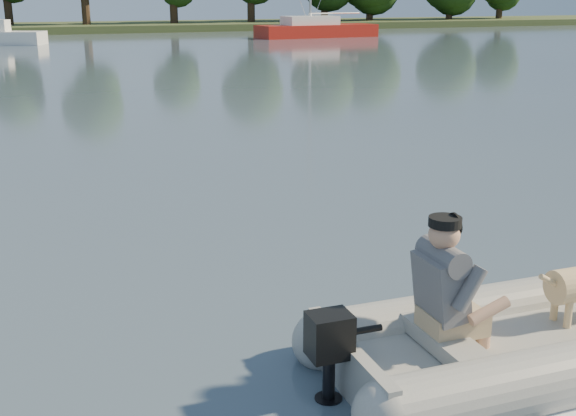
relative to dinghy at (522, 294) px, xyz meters
name	(u,v)px	position (x,y,z in m)	size (l,w,h in m)	color
water	(398,360)	(-0.95, 0.39, -0.64)	(160.00, 160.00, 0.00)	slate
shore_bank	(40,29)	(-0.95, 62.39, -0.39)	(160.00, 12.00, 0.70)	#47512D
dinghy	(522,294)	(0.00, 0.00, 0.00)	(4.68, 2.85, 1.48)	gray
man	(444,282)	(-0.75, 0.07, 0.19)	(0.78, 0.67, 1.15)	#5E5D62
outboard_motor	(329,361)	(-1.78, 0.02, -0.30)	(0.44, 0.31, 0.84)	black
motorboat	(2,28)	(-4.01, 45.72, 0.39)	(5.33, 2.05, 2.26)	white
sailboat	(316,30)	(17.74, 46.09, -0.09)	(9.30, 3.51, 12.50)	#A01B12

